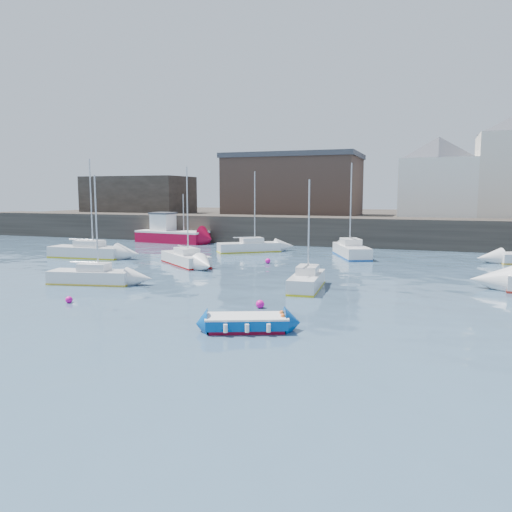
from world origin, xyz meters
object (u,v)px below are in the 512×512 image
(blue_dinghy, at_px, (247,322))
(buoy_near, at_px, (69,303))
(sailboat_a, at_px, (91,276))
(buoy_far, at_px, (268,263))
(fishing_boat, at_px, (170,233))
(sailboat_f, at_px, (351,250))
(buoy_mid, at_px, (260,308))
(sailboat_e, at_px, (87,251))
(sailboat_b, at_px, (186,259))
(sailboat_h, at_px, (249,247))
(sailboat_c, at_px, (307,281))

(blue_dinghy, bearing_deg, buoy_near, 170.09)
(sailboat_a, height_order, buoy_far, sailboat_a)
(fishing_boat, xyz_separation_m, sailboat_f, (21.37, -6.09, -0.48))
(sailboat_f, relative_size, buoy_mid, 19.44)
(fishing_boat, relative_size, sailboat_a, 1.28)
(buoy_mid, bearing_deg, blue_dinghy, -78.60)
(fishing_boat, distance_m, sailboat_f, 22.22)
(sailboat_e, bearing_deg, sailboat_b, -5.62)
(sailboat_b, bearing_deg, buoy_mid, -49.24)
(sailboat_b, height_order, sailboat_f, sailboat_f)
(fishing_boat, bearing_deg, sailboat_f, -15.91)
(buoy_mid, bearing_deg, sailboat_h, 111.68)
(sailboat_b, bearing_deg, sailboat_e, 174.38)
(buoy_near, bearing_deg, fishing_boat, 109.88)
(fishing_boat, bearing_deg, buoy_mid, -53.46)
(sailboat_e, height_order, sailboat_f, sailboat_e)
(sailboat_h, distance_m, buoy_mid, 23.35)
(sailboat_a, bearing_deg, fishing_boat, 108.56)
(buoy_mid, bearing_deg, buoy_near, -167.13)
(blue_dinghy, bearing_deg, sailboat_e, 141.32)
(sailboat_b, xyz_separation_m, sailboat_c, (11.28, -6.42, -0.01))
(blue_dinghy, height_order, buoy_far, blue_dinghy)
(fishing_boat, distance_m, sailboat_e, 14.39)
(blue_dinghy, height_order, buoy_mid, blue_dinghy)
(sailboat_c, bearing_deg, buoy_mid, -99.91)
(sailboat_c, distance_m, sailboat_e, 22.59)
(buoy_far, bearing_deg, sailboat_h, 121.14)
(blue_dinghy, bearing_deg, sailboat_f, 89.32)
(buoy_far, bearing_deg, sailboat_b, -153.27)
(sailboat_b, bearing_deg, sailboat_h, 80.14)
(buoy_far, bearing_deg, sailboat_e, -173.05)
(sailboat_h, bearing_deg, fishing_boat, 154.11)
(blue_dinghy, distance_m, fishing_boat, 37.77)
(sailboat_e, height_order, buoy_near, sailboat_e)
(sailboat_h, relative_size, buoy_mid, 18.01)
(sailboat_c, bearing_deg, sailboat_b, 150.38)
(sailboat_e, bearing_deg, buoy_far, 6.95)
(sailboat_a, xyz_separation_m, sailboat_c, (12.95, 2.86, 0.02))
(sailboat_b, height_order, buoy_far, sailboat_b)
(sailboat_b, height_order, sailboat_h, sailboat_h)
(buoy_mid, bearing_deg, sailboat_a, 167.34)
(fishing_boat, relative_size, sailboat_f, 1.04)
(buoy_far, bearing_deg, sailboat_a, -121.48)
(sailboat_c, height_order, buoy_far, sailboat_c)
(sailboat_c, relative_size, sailboat_e, 0.75)
(sailboat_b, distance_m, sailboat_e, 10.11)
(blue_dinghy, xyz_separation_m, buoy_far, (-5.32, 18.89, -0.35))
(sailboat_b, xyz_separation_m, sailboat_h, (1.69, 9.73, 0.00))
(sailboat_h, xyz_separation_m, buoy_near, (-0.96, -23.88, -0.49))
(sailboat_c, relative_size, buoy_mid, 15.10)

